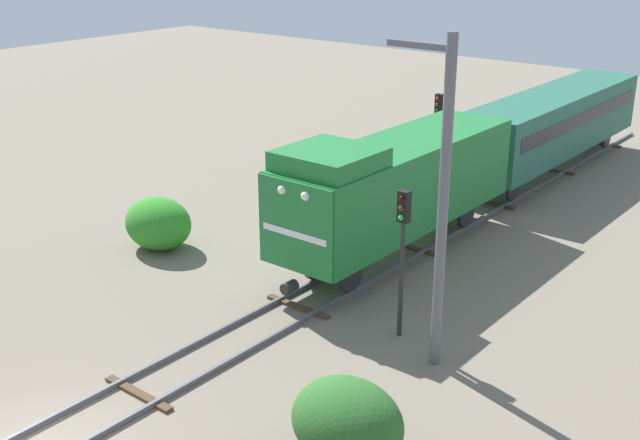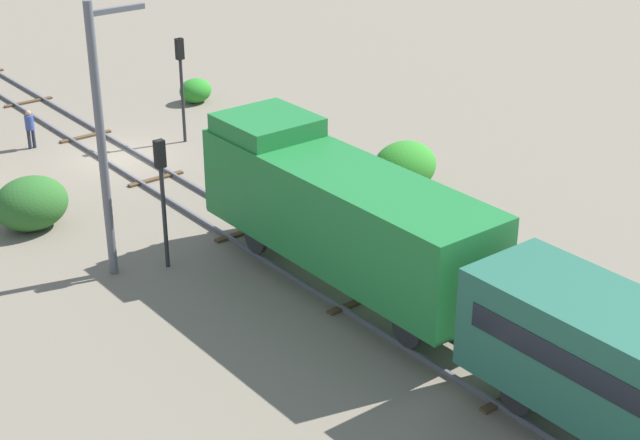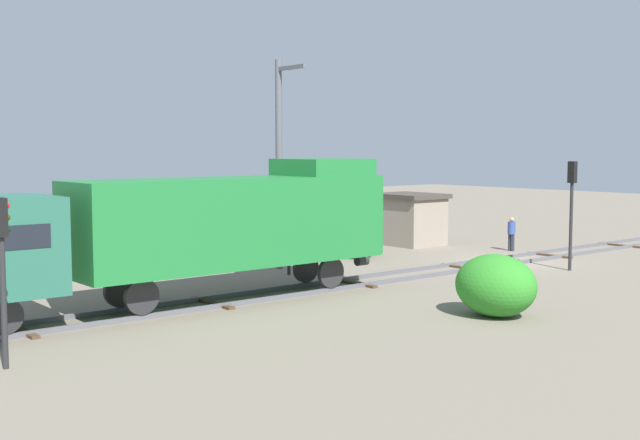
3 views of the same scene
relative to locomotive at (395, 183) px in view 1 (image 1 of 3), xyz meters
The scene contains 7 objects.
locomotive is the anchor object (origin of this frame).
passenger_car_leading 13.34m from the locomotive, 90.00° to the left, with size 2.84×14.00×3.66m.
traffic_signal_mid 5.81m from the locomotive, 54.15° to the right, with size 0.32×0.34×4.41m.
traffic_signal_far 9.56m from the locomotive, 112.11° to the left, with size 0.32×0.34×4.00m.
catenary_mast 7.55m from the locomotive, 47.46° to the right, with size 1.94×0.28×8.85m.
bush_mid 11.81m from the locomotive, 61.02° to the right, with size 2.65×2.17×1.92m, color #2A6126.
bush_far 8.71m from the locomotive, 146.67° to the right, with size 2.64×2.16×1.92m, color #2D8226.
Camera 1 is at (14.53, -7.58, 11.26)m, focal length 45.00 mm.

